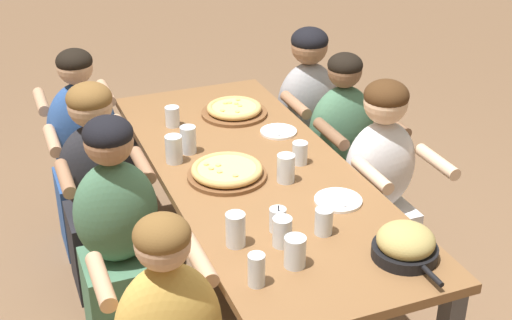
# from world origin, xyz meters

# --- Properties ---
(ground_plane) EXTENTS (18.00, 18.00, 0.00)m
(ground_plane) POSITION_xyz_m (0.00, 0.00, 0.00)
(ground_plane) COLOR brown
(ground_plane) RESTS_ON ground
(dining_table) EXTENTS (2.12, 0.83, 0.76)m
(dining_table) POSITION_xyz_m (0.00, 0.00, 0.67)
(dining_table) COLOR brown
(dining_table) RESTS_ON ground
(pizza_board_main) EXTENTS (0.34, 0.34, 0.05)m
(pizza_board_main) POSITION_xyz_m (-0.61, 0.12, 0.78)
(pizza_board_main) COLOR brown
(pizza_board_main) RESTS_ON dining_table
(pizza_board_second) EXTENTS (0.35, 0.35, 0.05)m
(pizza_board_second) POSITION_xyz_m (0.02, -0.14, 0.79)
(pizza_board_second) COLOR brown
(pizza_board_second) RESTS_ON dining_table
(skillet_bowl) EXTENTS (0.35, 0.24, 0.13)m
(skillet_bowl) POSITION_xyz_m (0.82, 0.25, 0.81)
(skillet_bowl) COLOR black
(skillet_bowl) RESTS_ON dining_table
(empty_plate_a) EXTENTS (0.20, 0.20, 0.02)m
(empty_plate_a) POSITION_xyz_m (0.38, 0.21, 0.76)
(empty_plate_a) COLOR white
(empty_plate_a) RESTS_ON dining_table
(empty_plate_b) EXTENTS (0.18, 0.18, 0.02)m
(empty_plate_b) POSITION_xyz_m (-0.32, 0.25, 0.76)
(empty_plate_b) COLOR white
(empty_plate_b) RESTS_ON dining_table
(cocktail_glass_blue) EXTENTS (0.07, 0.07, 0.12)m
(cocktail_glass_blue) POSITION_xyz_m (0.49, -0.11, 0.80)
(cocktail_glass_blue) COLOR silver
(cocktail_glass_blue) RESTS_ON dining_table
(drinking_glass_a) EXTENTS (0.07, 0.07, 0.10)m
(drinking_glass_a) POSITION_xyz_m (0.01, 0.21, 0.80)
(drinking_glass_a) COLOR silver
(drinking_glass_a) RESTS_ON dining_table
(drinking_glass_b) EXTENTS (0.07, 0.07, 0.12)m
(drinking_glass_b) POSITION_xyz_m (0.59, -0.13, 0.81)
(drinking_glass_b) COLOR silver
(drinking_glass_b) RESTS_ON dining_table
(drinking_glass_c) EXTENTS (0.06, 0.06, 0.12)m
(drinking_glass_c) POSITION_xyz_m (0.78, -0.31, 0.81)
(drinking_glass_c) COLOR silver
(drinking_glass_c) RESTS_ON dining_table
(drinking_glass_d) EXTENTS (0.08, 0.08, 0.13)m
(drinking_glass_d) POSITION_xyz_m (0.14, 0.08, 0.81)
(drinking_glass_d) COLOR silver
(drinking_glass_d) RESTS_ON dining_table
(drinking_glass_e) EXTENTS (0.07, 0.07, 0.13)m
(drinking_glass_e) POSITION_xyz_m (0.52, -0.29, 0.82)
(drinking_glass_e) COLOR silver
(drinking_glass_e) RESTS_ON dining_table
(drinking_glass_f) EXTENTS (0.07, 0.07, 0.13)m
(drinking_glass_f) POSITION_xyz_m (-0.28, -0.23, 0.82)
(drinking_glass_f) COLOR silver
(drinking_glass_f) RESTS_ON dining_table
(drinking_glass_g) EXTENTS (0.07, 0.07, 0.10)m
(drinking_glass_g) POSITION_xyz_m (0.57, 0.05, 0.81)
(drinking_glass_g) COLOR silver
(drinking_glass_g) RESTS_ON dining_table
(drinking_glass_h) EXTENTS (0.08, 0.08, 0.13)m
(drinking_glass_h) POSITION_xyz_m (-0.21, -0.32, 0.82)
(drinking_glass_h) COLOR silver
(drinking_glass_h) RESTS_ON dining_table
(drinking_glass_i) EXTENTS (0.07, 0.07, 0.10)m
(drinking_glass_i) POSITION_xyz_m (-0.60, -0.22, 0.81)
(drinking_glass_i) COLOR silver
(drinking_glass_i) RESTS_ON dining_table
(drinking_glass_j) EXTENTS (0.08, 0.08, 0.12)m
(drinking_glass_j) POSITION_xyz_m (0.72, -0.14, 0.81)
(drinking_glass_j) COLOR silver
(drinking_glass_j) RESTS_ON dining_table
(diner_near_left) EXTENTS (0.51, 0.40, 1.14)m
(diner_near_left) POSITION_xyz_m (-0.85, -0.64, 0.51)
(diner_near_left) COLOR #2D5193
(diner_near_left) RESTS_ON ground
(diner_far_center) EXTENTS (0.51, 0.40, 1.10)m
(diner_far_center) POSITION_xyz_m (0.02, 0.64, 0.51)
(diner_far_center) COLOR silver
(diner_far_center) RESTS_ON ground
(diner_far_midleft) EXTENTS (0.51, 0.40, 1.10)m
(diner_far_midleft) POSITION_xyz_m (-0.38, 0.64, 0.50)
(diner_far_midleft) COLOR #477556
(diner_far_midleft) RESTS_ON ground
(diner_near_center) EXTENTS (0.51, 0.40, 1.11)m
(diner_near_center) POSITION_xyz_m (-0.02, -0.64, 0.52)
(diner_near_center) COLOR #477556
(diner_near_center) RESTS_ON ground
(diner_near_midleft) EXTENTS (0.51, 0.40, 1.10)m
(diner_near_midleft) POSITION_xyz_m (-0.46, -0.64, 0.51)
(diner_near_midleft) COLOR #232328
(diner_near_midleft) RESTS_ON ground
(diner_far_left) EXTENTS (0.51, 0.40, 1.12)m
(diner_far_left) POSITION_xyz_m (-0.79, 0.64, 0.52)
(diner_far_left) COLOR #99999E
(diner_far_left) RESTS_ON ground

